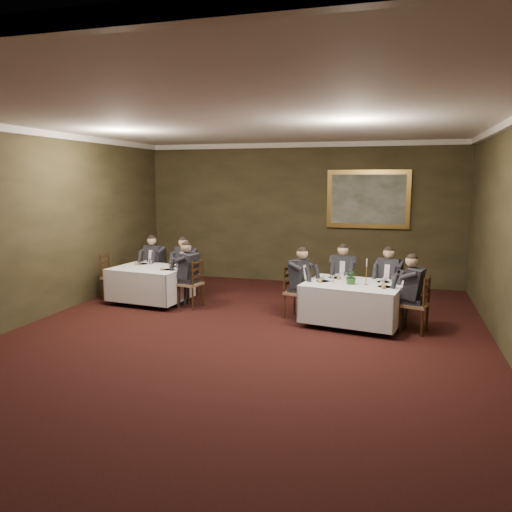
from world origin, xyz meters
The scene contains 27 objects.
ground centered at (0.00, 0.00, 0.00)m, with size 10.00×10.00×0.00m, color black.
ceiling centered at (0.00, 0.00, 3.50)m, with size 8.00×10.00×0.10m, color silver.
back_wall centered at (0.00, 5.00, 1.75)m, with size 8.00×0.10×3.50m, color #2D2916.
left_wall centered at (-4.00, 0.00, 1.75)m, with size 0.10×10.00×3.50m, color #2D2916.
crown_molding centered at (0.00, 0.00, 3.44)m, with size 8.00×10.00×0.12m.
table_main centered at (1.68, 1.48, 0.45)m, with size 1.90×1.57×0.67m.
table_second centered at (-2.60, 1.94, 0.45)m, with size 1.67×1.35×0.67m.
chair_main_backleft centered at (1.38, 2.42, 0.28)m, with size 0.46×0.44×1.00m.
diner_main_backleft centered at (1.38, 2.41, 0.51)m, with size 0.44×0.50×1.35m.
chair_main_backright centered at (2.28, 2.26, 0.28)m, with size 0.55×0.53×1.00m.
diner_main_backright centered at (2.28, 2.25, 0.51)m, with size 0.53×0.58×1.35m.
chair_main_endleft centered at (0.62, 1.67, 0.28)m, with size 0.53×0.55×1.00m.
diner_main_endleft centered at (0.63, 1.67, 0.51)m, with size 0.58×0.53×1.35m.
chair_main_endright centered at (2.74, 1.29, 0.28)m, with size 0.52×0.54×1.00m.
diner_main_endright centered at (2.73, 1.30, 0.51)m, with size 0.57×0.51×1.35m.
chair_sec_backleft centered at (-2.92, 2.77, 0.28)m, with size 0.50×0.48×1.00m.
diner_sec_backleft centered at (-2.92, 2.76, 0.51)m, with size 0.46×0.53×1.35m.
chair_sec_backright centered at (-2.10, 2.68, 0.28)m, with size 0.51×0.50×1.00m.
diner_sec_backright centered at (-2.10, 2.67, 0.51)m, with size 0.49×0.55×1.35m.
chair_sec_endright centered at (-1.63, 1.83, 0.28)m, with size 0.49×0.51×1.00m.
diner_sec_endright centered at (-1.64, 1.83, 0.51)m, with size 0.54×0.48×1.35m.
chair_sec_endleft centered at (-3.57, 2.05, 0.28)m, with size 0.46×0.48×1.00m.
centerpiece centered at (1.65, 1.39, 0.92)m, with size 0.27×0.24×0.30m, color #2D5926.
candlestick centered at (1.90, 1.42, 0.94)m, with size 0.07×0.07×0.48m.
place_setting_table_main centered at (1.34, 1.94, 0.80)m, with size 0.33×0.31×0.14m.
place_setting_table_second centered at (-2.92, 2.33, 0.80)m, with size 0.33×0.31×0.14m.
painting centered at (1.68, 4.94, 2.13)m, with size 1.97×0.09×1.40m.
Camera 1 is at (2.40, -7.40, 2.60)m, focal length 35.00 mm.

